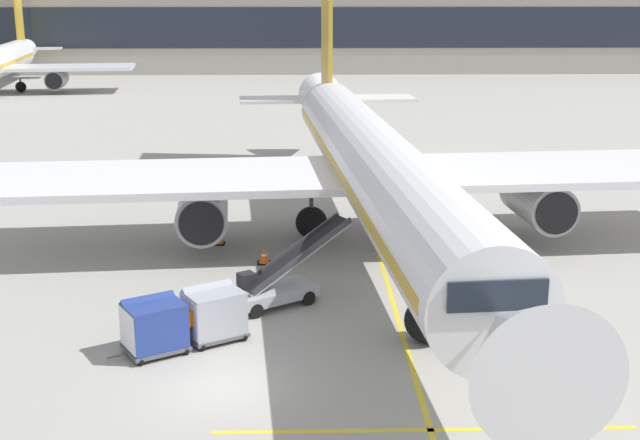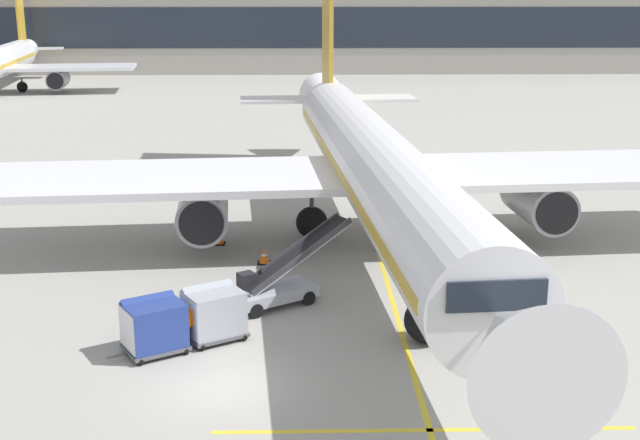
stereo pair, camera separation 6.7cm
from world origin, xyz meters
The scene contains 12 objects.
ground_plane centered at (0.00, 0.00, 0.00)m, with size 600.00×600.00×0.00m, color #9E9B93.
parked_airplane centered at (5.87, 15.25, 3.85)m, with size 37.18×46.90×15.81m.
belt_loader centered at (1.55, 7.05, 0.88)m, with size 5.07×3.95×3.13m.
baggage_cart_lead centered at (-0.62, 3.71, 1.00)m, with size 2.75×2.39×1.91m.
baggage_cart_second centered at (-2.53, 2.60, 1.00)m, with size 2.75×2.39×1.91m.
ground_crew_by_loader centered at (-0.42, 4.65, 1.00)m, with size 0.48×0.42×1.74m.
ground_crew_by_carts centered at (-1.21, 2.99, 1.00)m, with size 0.41×0.49×1.74m.
safety_cone_engine_keepout centered at (-1.52, 15.06, 0.34)m, with size 0.63×0.63×0.71m.
safety_cone_wingtip centered at (0.81, 12.06, 0.34)m, with size 0.62×0.62×0.70m.
apron_guidance_line_lead_in centered at (6.09, 14.39, 0.00)m, with size 0.20×110.00×0.01m.
apron_guidance_line_stop_bar centered at (5.94, -2.84, 0.00)m, with size 12.00×0.20×0.01m.
terminal_building centered at (2.34, 101.45, 6.36)m, with size 131.54×15.53×12.83m.
Camera 2 is at (2.53, -24.14, 12.12)m, focal length 47.55 mm.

